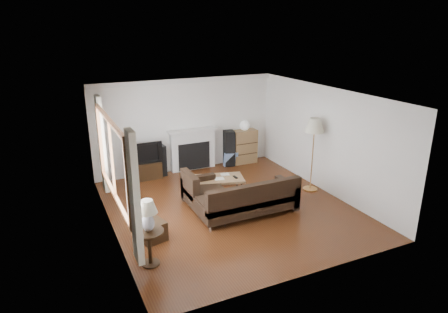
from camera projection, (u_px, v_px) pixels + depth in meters
name	position (u px, v px, depth m)	size (l,w,h in m)	color
room	(230.00, 154.00, 8.39)	(5.10, 5.60, 2.54)	#4F2711
window	(112.00, 159.00, 7.14)	(0.12, 2.74, 1.54)	#965D37
curtain_near	(135.00, 198.00, 5.90)	(0.10, 0.35, 2.10)	#EDE8CF
curtain_far	(102.00, 145.00, 8.52)	(0.10, 0.35, 2.10)	#EDE8CF
fireplace	(193.00, 149.00, 10.93)	(1.40, 0.26, 1.15)	white
tv_stand	(144.00, 171.00, 10.35)	(0.89, 0.40, 0.45)	black
television	(143.00, 152.00, 10.19)	(0.96, 0.13, 0.56)	black
speaker_left	(161.00, 160.00, 10.53)	(0.23, 0.28, 0.84)	black
speaker_right	(229.00, 148.00, 11.28)	(0.28, 0.34, 1.01)	black
bookshelf	(244.00, 147.00, 11.48)	(0.70, 0.33, 0.97)	olive
globe_lamp	(245.00, 125.00, 11.28)	(0.28, 0.28, 0.28)	white
sectional_sofa	(248.00, 198.00, 8.39)	(2.31, 1.69, 0.75)	black
coffee_table	(218.00, 187.00, 9.32)	(1.18, 0.64, 0.46)	olive
footstool	(152.00, 231.00, 7.44)	(0.44, 0.44, 0.37)	black
floor_lamp	(313.00, 155.00, 9.46)	(0.46, 0.46, 1.78)	#C08742
side_table	(150.00, 248.00, 6.64)	(0.51, 0.51, 0.63)	black
table_lamp	(148.00, 216.00, 6.45)	(0.33, 0.33, 0.54)	silver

